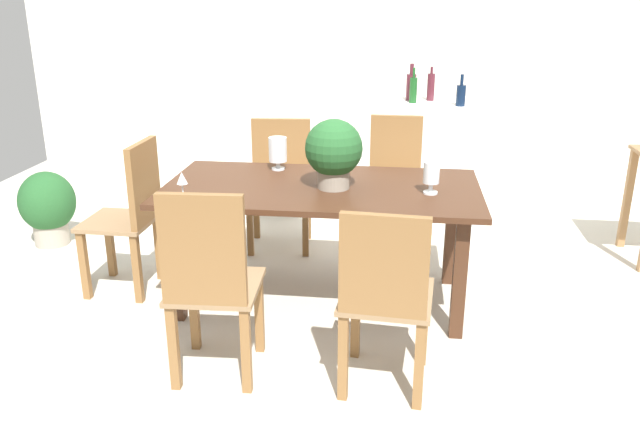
# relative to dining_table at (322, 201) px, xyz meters

# --- Properties ---
(ground_plane) EXTENTS (7.04, 7.04, 0.00)m
(ground_plane) POSITION_rel_dining_table_xyz_m (0.00, -0.03, -0.64)
(ground_plane) COLOR beige
(back_wall) EXTENTS (6.40, 0.10, 2.60)m
(back_wall) POSITION_rel_dining_table_xyz_m (0.00, 2.57, 0.66)
(back_wall) COLOR silver
(back_wall) RESTS_ON ground
(dining_table) EXTENTS (1.84, 0.95, 0.74)m
(dining_table) POSITION_rel_dining_table_xyz_m (0.00, 0.00, 0.00)
(dining_table) COLOR #422616
(dining_table) RESTS_ON ground
(chair_near_right) EXTENTS (0.46, 0.48, 0.93)m
(chair_near_right) POSITION_rel_dining_table_xyz_m (0.41, -0.93, -0.13)
(chair_near_right) COLOR brown
(chair_near_right) RESTS_ON ground
(chair_far_right) EXTENTS (0.41, 0.43, 0.97)m
(chair_far_right) POSITION_rel_dining_table_xyz_m (0.42, 0.92, -0.11)
(chair_far_right) COLOR brown
(chair_far_right) RESTS_ON ground
(chair_far_left) EXTENTS (0.51, 0.46, 0.93)m
(chair_far_left) POSITION_rel_dining_table_xyz_m (-0.42, 0.92, -0.12)
(chair_far_left) COLOR brown
(chair_far_left) RESTS_ON ground
(chair_head_end) EXTENTS (0.42, 0.43, 0.97)m
(chair_head_end) POSITION_rel_dining_table_xyz_m (-1.18, -0.00, -0.11)
(chair_head_end) COLOR brown
(chair_head_end) RESTS_ON ground
(chair_near_left) EXTENTS (0.44, 0.46, 0.99)m
(chair_near_left) POSITION_rel_dining_table_xyz_m (-0.41, -0.93, -0.10)
(chair_near_left) COLOR brown
(chair_near_left) RESTS_ON ground
(flower_centerpiece) EXTENTS (0.33, 0.33, 0.40)m
(flower_centerpiece) POSITION_rel_dining_table_xyz_m (0.07, -0.03, 0.31)
(flower_centerpiece) COLOR gray
(flower_centerpiece) RESTS_ON dining_table
(crystal_vase_left) EXTENTS (0.11, 0.11, 0.21)m
(crystal_vase_left) POSITION_rel_dining_table_xyz_m (-0.32, 0.32, 0.22)
(crystal_vase_left) COLOR silver
(crystal_vase_left) RESTS_ON dining_table
(crystal_vase_center_near) EXTENTS (0.09, 0.09, 0.18)m
(crystal_vase_center_near) POSITION_rel_dining_table_xyz_m (0.63, -0.08, 0.20)
(crystal_vase_center_near) COLOR silver
(crystal_vase_center_near) RESTS_ON dining_table
(wine_glass) EXTENTS (0.06, 0.06, 0.14)m
(wine_glass) POSITION_rel_dining_table_xyz_m (-0.73, -0.32, 0.19)
(wine_glass) COLOR silver
(wine_glass) RESTS_ON dining_table
(kitchen_counter) EXTENTS (1.88, 0.63, 0.95)m
(kitchen_counter) POSITION_rel_dining_table_xyz_m (0.13, 1.83, -0.17)
(kitchen_counter) COLOR white
(kitchen_counter) RESTS_ON ground
(wine_bottle_tall) EXTENTS (0.06, 0.06, 0.28)m
(wine_bottle_tall) POSITION_rel_dining_table_xyz_m (0.68, 1.88, 0.42)
(wine_bottle_tall) COLOR #511E28
(wine_bottle_tall) RESTS_ON kitchen_counter
(wine_bottle_dark) EXTENTS (0.06, 0.06, 0.28)m
(wine_bottle_dark) POSITION_rel_dining_table_xyz_m (0.54, 1.74, 0.41)
(wine_bottle_dark) COLOR #194C1E
(wine_bottle_dark) RESTS_ON kitchen_counter
(wine_bottle_clear) EXTENTS (0.08, 0.08, 0.30)m
(wine_bottle_clear) POSITION_rel_dining_table_xyz_m (0.52, 1.87, 0.42)
(wine_bottle_clear) COLOR #511E28
(wine_bottle_clear) RESTS_ON kitchen_counter
(wine_bottle_green) EXTENTS (0.07, 0.07, 0.25)m
(wine_bottle_green) POSITION_rel_dining_table_xyz_m (0.91, 1.64, 0.39)
(wine_bottle_green) COLOR #0F1E38
(wine_bottle_green) RESTS_ON kitchen_counter
(potted_plant_floor) EXTENTS (0.41, 0.41, 0.56)m
(potted_plant_floor) POSITION_rel_dining_table_xyz_m (-2.14, 0.66, -0.34)
(potted_plant_floor) COLOR #9E9384
(potted_plant_floor) RESTS_ON ground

